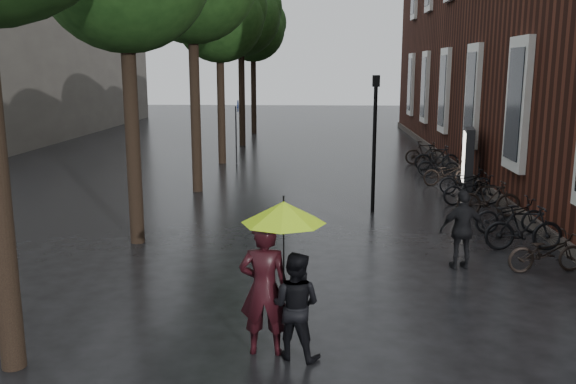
# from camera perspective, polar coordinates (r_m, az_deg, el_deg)

# --- Properties ---
(street_trees) EXTENTS (4.33, 34.03, 8.91)m
(street_trees) POSITION_cam_1_polar(r_m,az_deg,el_deg) (22.80, -7.66, 17.42)
(street_trees) COLOR black
(street_trees) RESTS_ON ground
(person_burgundy) EXTENTS (0.70, 0.47, 1.91)m
(person_burgundy) POSITION_cam_1_polar(r_m,az_deg,el_deg) (8.57, -2.25, -9.03)
(person_burgundy) COLOR black
(person_burgundy) RESTS_ON ground
(person_black) EXTENTS (0.88, 0.78, 1.52)m
(person_black) POSITION_cam_1_polar(r_m,az_deg,el_deg) (8.52, 0.68, -10.56)
(person_black) COLOR black
(person_black) RESTS_ON ground
(lime_umbrella) EXTENTS (1.16, 1.16, 1.71)m
(lime_umbrella) POSITION_cam_1_polar(r_m,az_deg,el_deg) (8.21, -0.41, -1.90)
(lime_umbrella) COLOR black
(lime_umbrella) RESTS_ON ground
(pedestrian_walking) EXTENTS (0.98, 0.53, 1.60)m
(pedestrian_walking) POSITION_cam_1_polar(r_m,az_deg,el_deg) (12.65, 16.02, -3.42)
(pedestrian_walking) COLOR black
(pedestrian_walking) RESTS_ON ground
(parked_bicycles) EXTENTS (2.05, 14.31, 1.03)m
(parked_bicycles) POSITION_cam_1_polar(r_m,az_deg,el_deg) (19.30, 16.48, 0.62)
(parked_bicycles) COLOR black
(parked_bicycles) RESTS_ON ground
(ad_lightbox) EXTENTS (0.31, 1.34, 2.02)m
(ad_lightbox) POSITION_cam_1_polar(r_m,az_deg,el_deg) (21.16, 16.48, 3.05)
(ad_lightbox) COLOR black
(ad_lightbox) RESTS_ON ground
(lamp_post) EXTENTS (0.19, 0.19, 3.77)m
(lamp_post) POSITION_cam_1_polar(r_m,az_deg,el_deg) (16.93, 8.11, 5.75)
(lamp_post) COLOR black
(lamp_post) RESTS_ON ground
(cycle_sign) EXTENTS (0.14, 0.48, 2.66)m
(cycle_sign) POSITION_cam_1_polar(r_m,az_deg,el_deg) (25.45, -4.80, 6.53)
(cycle_sign) COLOR #262628
(cycle_sign) RESTS_ON ground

